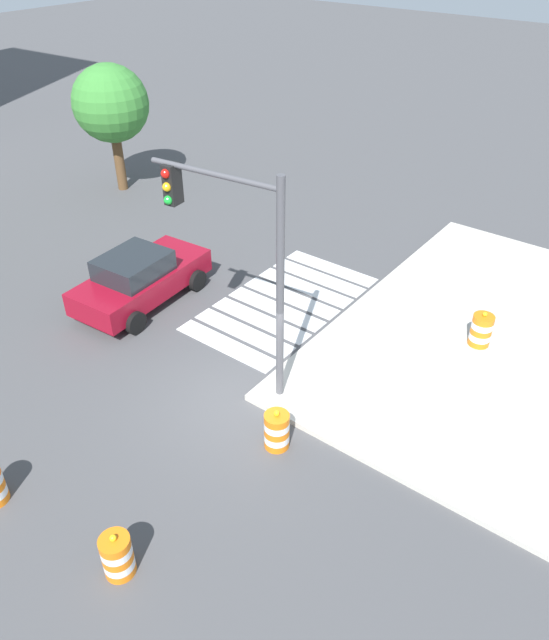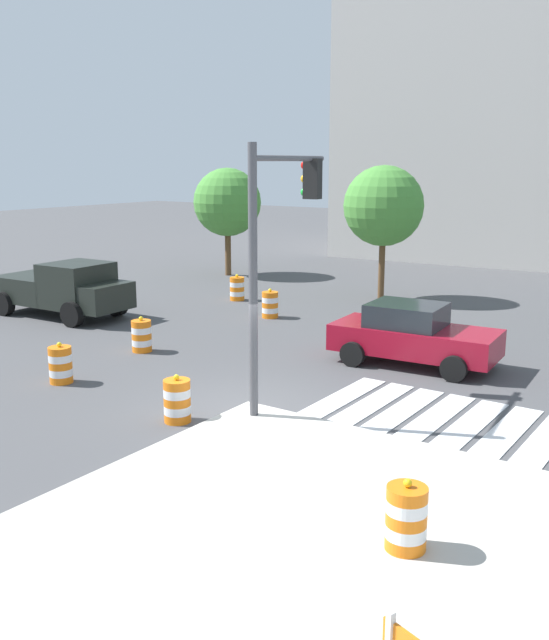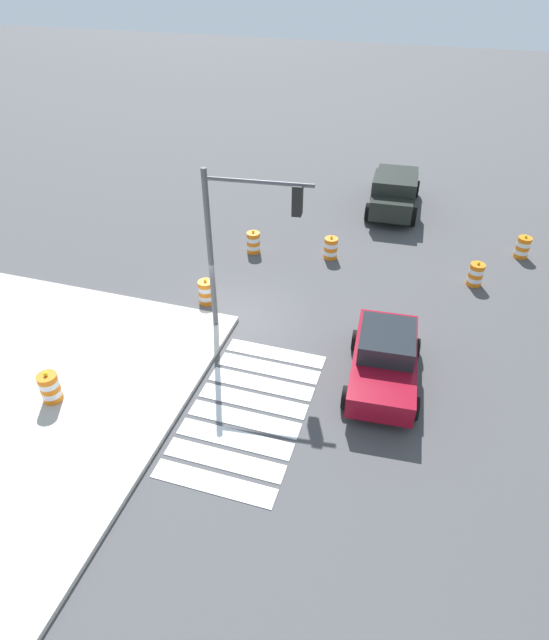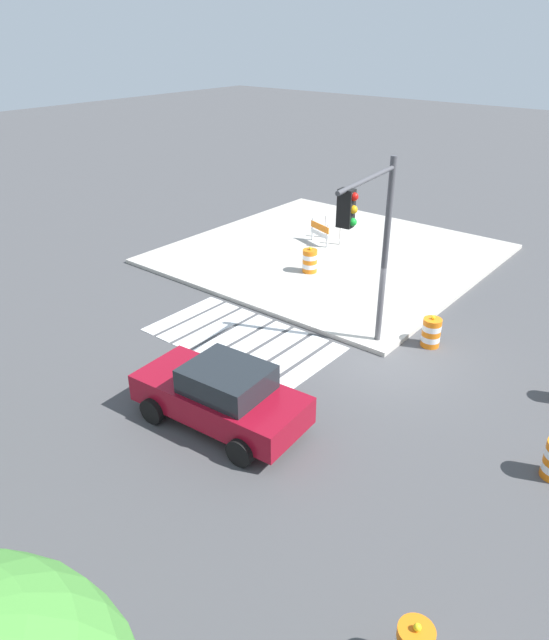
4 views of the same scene
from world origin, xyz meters
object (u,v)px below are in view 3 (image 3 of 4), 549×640
object	(u,v)px
traffic_barrel_median_near	(523,247)
traffic_barrel_far_curb	(331,248)
traffic_barrel_median_far	(253,242)
traffic_light_pole	(245,227)
pickup_truck	(394,192)
sports_car	(385,358)
traffic_barrel_on_sidewalk	(50,387)
traffic_barrel_near_corner	(206,292)
traffic_barrel_crosswalk_end	(476,274)

from	to	relation	value
traffic_barrel_median_near	traffic_barrel_far_curb	bearing A→B (deg)	-72.27
traffic_barrel_median_far	traffic_light_pole	bearing A→B (deg)	17.16
pickup_truck	traffic_barrel_median_near	size ratio (longest dim) A/B	5.13
sports_car	traffic_barrel_on_sidewalk	distance (m)	9.72
traffic_barrel_far_curb	traffic_light_pole	distance (m)	6.93
sports_car	traffic_barrel_on_sidewalk	bearing A→B (deg)	-66.61
pickup_truck	traffic_barrel_far_curb	bearing A→B (deg)	-19.02
traffic_barrel_median_far	traffic_light_pole	distance (m)	6.55
traffic_barrel_median_near	traffic_barrel_far_curb	size ratio (longest dim) A/B	1.00
traffic_barrel_median_near	traffic_light_pole	world-z (taller)	traffic_light_pole
traffic_barrel_on_sidewalk	traffic_light_pole	world-z (taller)	traffic_light_pole
traffic_barrel_near_corner	traffic_barrel_far_curb	xyz separation A→B (m)	(-4.63, 3.62, 0.00)
traffic_barrel_near_corner	traffic_barrel_crosswalk_end	bearing A→B (deg)	114.13
traffic_barrel_far_curb	traffic_light_pole	xyz separation A→B (m)	(5.79, -1.59, 3.46)
pickup_truck	traffic_barrel_near_corner	world-z (taller)	pickup_truck
pickup_truck	traffic_barrel_far_curb	xyz separation A→B (m)	(5.47, -1.89, -0.52)
traffic_barrel_far_curb	traffic_barrel_on_sidewalk	size ratio (longest dim) A/B	1.00
traffic_barrel_far_curb	traffic_barrel_on_sidewalk	distance (m)	12.19
traffic_light_pole	traffic_barrel_median_far	bearing A→B (deg)	-162.84
traffic_barrel_median_far	traffic_barrel_far_curb	size ratio (longest dim) A/B	1.00
traffic_barrel_near_corner	traffic_barrel_far_curb	size ratio (longest dim) A/B	1.00
traffic_barrel_median_near	traffic_barrel_median_far	size ratio (longest dim) A/B	1.00
sports_car	traffic_barrel_median_near	distance (m)	10.35
sports_car	traffic_barrel_far_curb	xyz separation A→B (m)	(-6.87, -3.12, -0.36)
traffic_barrel_median_near	traffic_barrel_median_far	distance (m)	11.25
traffic_barrel_median_near	traffic_barrel_on_sidewalk	distance (m)	18.80
traffic_light_pole	traffic_barrel_on_sidewalk	bearing A→B (deg)	-40.47
sports_car	traffic_barrel_crosswalk_end	distance (m)	6.98
sports_car	traffic_barrel_on_sidewalk	xyz separation A→B (m)	(3.86, -8.92, -0.21)
traffic_barrel_far_curb	traffic_barrel_median_far	bearing A→B (deg)	-81.58
pickup_truck	traffic_barrel_near_corner	xyz separation A→B (m)	(10.10, -5.51, -0.52)
pickup_truck	traffic_barrel_median_near	world-z (taller)	pickup_truck
traffic_barrel_crosswalk_end	traffic_barrel_median_near	xyz separation A→B (m)	(-2.86, 1.87, 0.00)
traffic_barrel_median_far	traffic_barrel_far_curb	distance (m)	3.27
sports_car	traffic_light_pole	world-z (taller)	traffic_light_pole
traffic_barrel_near_corner	traffic_barrel_median_near	bearing A→B (deg)	122.12
traffic_light_pole	pickup_truck	bearing A→B (deg)	162.83
sports_car	traffic_barrel_far_curb	bearing A→B (deg)	-155.60
traffic_barrel_far_curb	traffic_light_pole	world-z (taller)	traffic_light_pole
sports_car	traffic_barrel_crosswalk_end	bearing A→B (deg)	157.68
sports_car	traffic_barrel_near_corner	distance (m)	7.11
traffic_barrel_far_curb	traffic_light_pole	size ratio (longest dim) A/B	0.19
traffic_barrel_near_corner	traffic_barrel_on_sidewalk	xyz separation A→B (m)	(6.10, -2.18, 0.15)
traffic_barrel_median_near	traffic_light_pole	xyz separation A→B (m)	(8.23, -9.22, 3.46)
traffic_barrel_median_near	traffic_light_pole	distance (m)	12.84
traffic_barrel_median_far	traffic_barrel_far_curb	bearing A→B (deg)	98.42
sports_car	pickup_truck	distance (m)	12.40
traffic_barrel_far_curb	traffic_barrel_on_sidewalk	world-z (taller)	traffic_barrel_on_sidewalk
traffic_barrel_near_corner	traffic_barrel_crosswalk_end	size ratio (longest dim) A/B	1.00
pickup_truck	traffic_barrel_crosswalk_end	size ratio (longest dim) A/B	5.13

